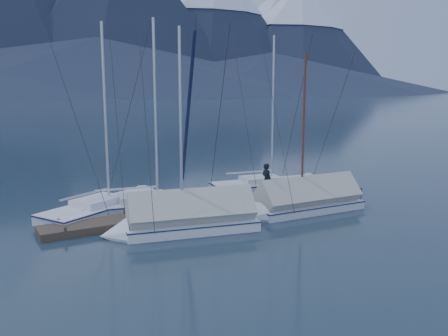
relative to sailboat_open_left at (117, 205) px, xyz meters
The scene contains 9 objects.
ground 6.92m from the sailboat_open_left, 48.07° to the right, with size 1000.00×1000.00×0.00m, color #15232F.
dock 5.59m from the sailboat_open_left, 34.24° to the right, with size 18.00×1.50×0.54m.
mooring_posts 5.19m from the sailboat_open_left, 37.35° to the right, with size 15.12×1.52×0.35m.
sailboat_open_left is the anchor object (origin of this frame).
sailboat_open_mid 2.67m from the sailboat_open_left, 28.85° to the right, with size 8.22×3.85×10.50m.
sailboat_open_right 10.26m from the sailboat_open_left, ahead, with size 7.89×3.58×10.11m.
sailboat_covered_near 9.38m from the sailboat_open_left, 34.44° to the right, with size 6.84×2.91×8.77m.
sailboat_covered_far 5.42m from the sailboat_open_left, 77.93° to the right, with size 7.09×3.45×9.56m.
person 8.05m from the sailboat_open_left, 21.25° to the right, with size 0.67×0.44×1.83m, color black.
Camera 1 is at (-11.71, -18.35, 6.32)m, focal length 38.00 mm.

